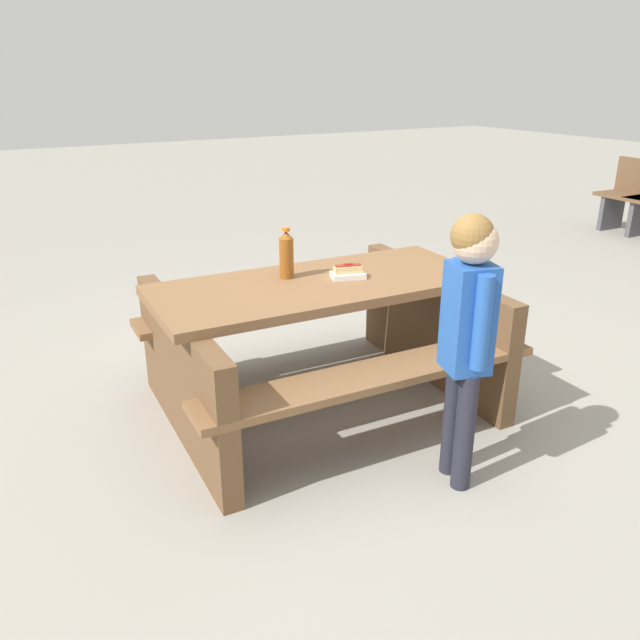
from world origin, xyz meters
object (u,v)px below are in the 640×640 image
(child_in_coat, at_px, (468,319))
(picnic_table, at_px, (320,333))
(hotdog_tray, at_px, (348,272))
(soda_bottle, at_px, (286,255))

(child_in_coat, bearing_deg, picnic_table, 101.59)
(hotdog_tray, bearing_deg, child_in_coat, -87.93)
(soda_bottle, relative_size, child_in_coat, 0.22)
(soda_bottle, height_order, hotdog_tray, soda_bottle)
(picnic_table, height_order, hotdog_tray, hotdog_tray)
(soda_bottle, distance_m, hotdog_tray, 0.35)
(picnic_table, distance_m, soda_bottle, 0.48)
(picnic_table, relative_size, soda_bottle, 6.71)
(soda_bottle, xyz_separation_m, hotdog_tray, (0.29, -0.17, -0.10))
(soda_bottle, bearing_deg, picnic_table, -49.14)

